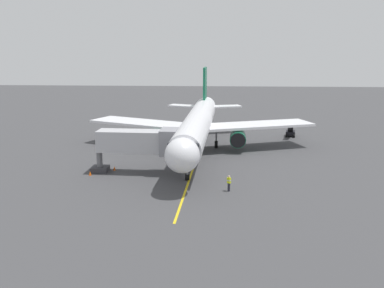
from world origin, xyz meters
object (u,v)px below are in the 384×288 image
(belt_loader_near_nose, at_px, (290,132))
(safety_cone_nose_left, at_px, (114,168))
(airplane, at_px, (198,125))
(jet_bridge, at_px, (145,142))
(safety_cone_nose_right, at_px, (90,173))
(ground_crew_marshaller, at_px, (229,183))

(belt_loader_near_nose, bearing_deg, safety_cone_nose_left, 41.82)
(airplane, height_order, jet_bridge, airplane)
(safety_cone_nose_right, bearing_deg, jet_bridge, -166.24)
(airplane, distance_m, ground_crew_marshaller, 18.10)
(ground_crew_marshaller, height_order, safety_cone_nose_right, ground_crew_marshaller)
(airplane, xyz_separation_m, belt_loader_near_nose, (-15.28, -12.04, -3.29))
(safety_cone_nose_right, bearing_deg, belt_loader_near_nose, -137.96)
(airplane, bearing_deg, jet_bridge, 62.55)
(jet_bridge, distance_m, belt_loader_near_nose, 31.41)
(belt_loader_near_nose, xyz_separation_m, safety_cone_nose_right, (27.37, 24.68, -0.44))
(jet_bridge, bearing_deg, belt_loader_near_nose, -132.29)
(ground_crew_marshaller, bearing_deg, safety_cone_nose_left, -26.72)
(ground_crew_marshaller, distance_m, safety_cone_nose_right, 16.92)
(safety_cone_nose_left, bearing_deg, airplane, -133.27)
(jet_bridge, xyz_separation_m, belt_loader_near_nose, (-21.04, -23.13, -3.05))
(ground_crew_marshaller, xyz_separation_m, safety_cone_nose_right, (16.25, -4.70, -0.61))
(belt_loader_near_nose, bearing_deg, safety_cone_nose_right, 42.04)
(ground_crew_marshaller, distance_m, safety_cone_nose_left, 15.56)
(ground_crew_marshaller, relative_size, safety_cone_nose_right, 3.11)
(ground_crew_marshaller, relative_size, safety_cone_nose_left, 3.11)
(jet_bridge, distance_m, safety_cone_nose_left, 5.34)
(ground_crew_marshaller, distance_m, belt_loader_near_nose, 31.41)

